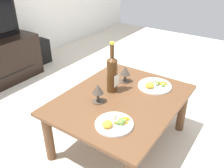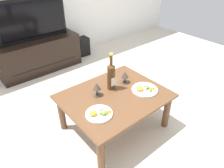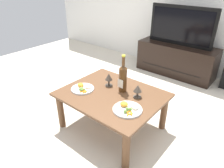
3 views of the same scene
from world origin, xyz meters
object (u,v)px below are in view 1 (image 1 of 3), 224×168
(dining_table, at_px, (121,106))
(floor_speaker, at_px, (41,51))
(goblet_right, at_px, (125,72))
(dinner_plate_right, at_px, (154,85))
(goblet_left, at_px, (98,90))
(dinner_plate_left, at_px, (114,123))
(wine_bottle, at_px, (112,73))

(dining_table, height_order, floor_speaker, dining_table)
(floor_speaker, bearing_deg, goblet_right, -105.28)
(floor_speaker, height_order, dinner_plate_right, dinner_plate_right)
(dining_table, bearing_deg, dinner_plate_right, -24.41)
(dinner_plate_right, bearing_deg, floor_speaker, 76.19)
(dining_table, relative_size, goblet_left, 7.01)
(dining_table, distance_m, dinner_plate_right, 0.33)
(dinner_plate_left, bearing_deg, wine_bottle, 35.95)
(floor_speaker, distance_m, wine_bottle, 1.88)
(goblet_right, xyz_separation_m, dinner_plate_left, (-0.53, -0.25, -0.08))
(dinner_plate_left, height_order, dinner_plate_right, dinner_plate_right)
(goblet_left, xyz_separation_m, dinner_plate_right, (0.43, -0.24, -0.08))
(goblet_right, relative_size, dinner_plate_left, 0.56)
(dinner_plate_left, bearing_deg, floor_speaker, 61.30)
(dining_table, relative_size, goblet_right, 7.42)
(dining_table, relative_size, dinner_plate_left, 4.14)
(goblet_right, distance_m, dinner_plate_right, 0.26)
(dining_table, height_order, dinner_plate_right, dinner_plate_right)
(goblet_left, distance_m, dinner_plate_right, 0.50)
(dining_table, relative_size, dinner_plate_right, 3.75)
(dining_table, distance_m, goblet_right, 0.31)
(dining_table, bearing_deg, goblet_left, 140.80)
(floor_speaker, xyz_separation_m, wine_bottle, (-0.72, -1.69, 0.42))
(goblet_left, height_order, goblet_right, goblet_left)
(dining_table, xyz_separation_m, wine_bottle, (0.05, 0.12, 0.23))
(dinner_plate_right, bearing_deg, goblet_left, 150.35)
(wine_bottle, bearing_deg, goblet_left, -178.72)
(goblet_left, distance_m, dinner_plate_left, 0.30)
(wine_bottle, height_order, goblet_right, wine_bottle)
(dining_table, bearing_deg, dinner_plate_left, -155.47)
(goblet_right, height_order, dinner_plate_left, goblet_right)
(wine_bottle, xyz_separation_m, goblet_left, (-0.19, -0.00, -0.06))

